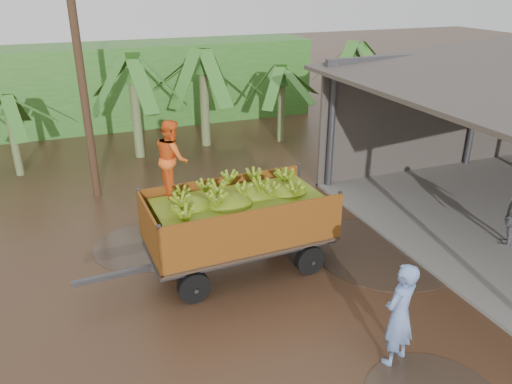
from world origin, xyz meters
TOP-DOWN VIEW (x-y plane):
  - ground at (0.00, 0.00)m, footprint 100.00×100.00m
  - hedge_north at (-2.00, 16.00)m, footprint 22.00×3.00m
  - banana_trailer at (0.92, 2.13)m, footprint 5.86×2.20m
  - man_blue at (2.50, -1.85)m, footprint 0.85×0.70m
  - utility_pole at (-1.82, 7.73)m, footprint 1.20×0.24m

SIDE VIEW (x-z plane):
  - ground at x=0.00m, z-range 0.00..0.00m
  - man_blue at x=2.50m, z-range 0.00..1.99m
  - banana_trailer at x=0.92m, z-range -0.52..3.10m
  - hedge_north at x=-2.00m, z-range 0.00..3.60m
  - utility_pole at x=-1.82m, z-range 0.06..8.37m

